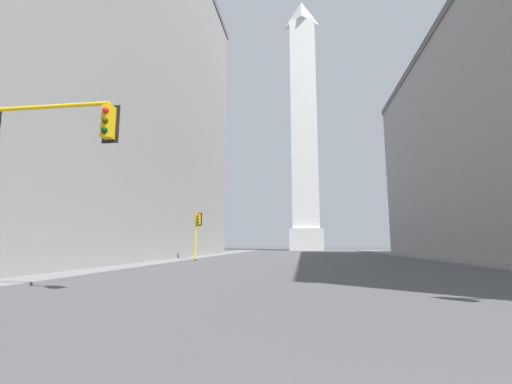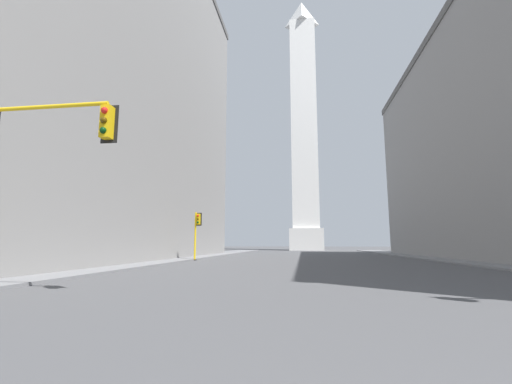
{
  "view_description": "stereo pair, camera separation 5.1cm",
  "coord_description": "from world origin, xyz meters",
  "views": [
    {
      "loc": [
        -0.79,
        -0.34,
        1.69
      ],
      "look_at": [
        -9.66,
        64.38,
        11.54
      ],
      "focal_mm": 24.0,
      "sensor_mm": 36.0,
      "label": 1
    },
    {
      "loc": [
        -0.74,
        -0.34,
        1.69
      ],
      "look_at": [
        -9.66,
        64.38,
        11.54
      ],
      "focal_mm": 24.0,
      "sensor_mm": 36.0,
      "label": 2
    }
  ],
  "objects": [
    {
      "name": "sidewalk_left",
      "position": [
        -14.19,
        31.46,
        0.07
      ],
      "size": [
        5.0,
        104.85,
        0.15
      ],
      "primitive_type": "cube",
      "color": "slate",
      "rests_on": "ground_plane"
    },
    {
      "name": "sidewalk_right",
      "position": [
        14.19,
        31.46,
        0.07
      ],
      "size": [
        5.0,
        104.85,
        0.15
      ],
      "primitive_type": "cube",
      "color": "slate",
      "rests_on": "ground_plane"
    },
    {
      "name": "building_left",
      "position": [
        -29.06,
        30.73,
        20.25
      ],
      "size": [
        30.16,
        53.95,
        40.48
      ],
      "color": "gray",
      "rests_on": "ground_plane"
    },
    {
      "name": "obelisk",
      "position": [
        0.0,
        87.38,
        32.96
      ],
      "size": [
        8.3,
        8.3,
        68.59
      ],
      "color": "silver",
      "rests_on": "ground_plane"
    },
    {
      "name": "traffic_light_near_left",
      "position": [
        -10.26,
        9.74,
        4.91
      ],
      "size": [
        5.29,
        0.5,
        6.44
      ],
      "color": "yellow",
      "rests_on": "ground_plane"
    },
    {
      "name": "traffic_light_mid_left",
      "position": [
        -11.52,
        33.57,
        3.21
      ],
      "size": [
        0.78,
        0.51,
        4.86
      ],
      "color": "yellow",
      "rests_on": "ground_plane"
    }
  ]
}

